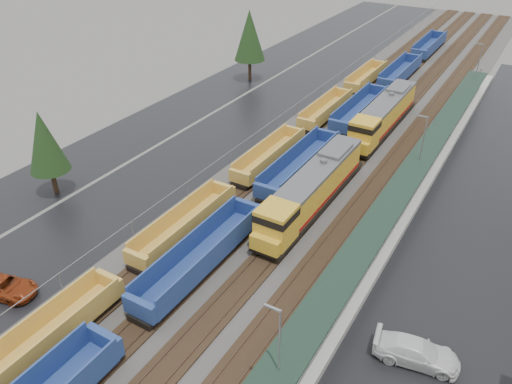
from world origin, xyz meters
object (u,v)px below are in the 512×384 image
locomotive_lead (311,191)px  parked_car_west_c (4,287)px  locomotive_trail (383,116)px  parked_car_east_c (417,352)px  well_string_blue (300,165)px  well_string_yellow (185,225)px

locomotive_lead → parked_car_west_c: (-15.30, -22.47, -1.63)m
locomotive_trail → parked_car_west_c: (-15.30, -43.47, -1.63)m
parked_car_west_c → parked_car_east_c: 30.75m
parked_car_east_c → well_string_blue: bearing=34.3°
well_string_yellow → parked_car_west_c: 15.12m
well_string_yellow → well_string_blue: (4.00, 15.10, 0.11)m
well_string_blue → well_string_yellow: bearing=-104.8°
locomotive_lead → locomotive_trail: same height
locomotive_trail → well_string_yellow: bearing=-104.8°
locomotive_trail → well_string_blue: bearing=-104.8°
well_string_yellow → parked_car_west_c: well_string_yellow is taller
locomotive_lead → parked_car_east_c: 18.73m
locomotive_trail → parked_car_west_c: size_ratio=3.74×
well_string_yellow → parked_car_east_c: well_string_yellow is taller
locomotive_lead → well_string_blue: bearing=124.3°
well_string_blue → parked_car_east_c: bearing=-46.0°
locomotive_trail → parked_car_west_c: 46.11m
well_string_yellow → parked_car_west_c: bearing=-118.9°
locomotive_lead → parked_car_west_c: size_ratio=3.74×
locomotive_lead → well_string_yellow: bearing=-130.9°
locomotive_trail → parked_car_west_c: locomotive_trail is taller
locomotive_lead → well_string_blue: (-4.00, 5.87, -1.11)m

